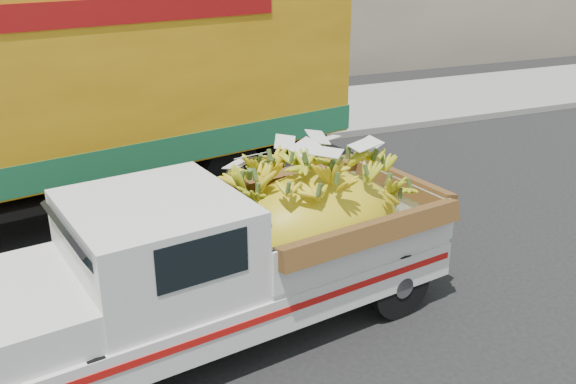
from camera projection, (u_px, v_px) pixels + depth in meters
name	position (u px, v px, depth m)	size (l,w,h in m)	color
curb	(73.00, 168.00, 12.60)	(60.00, 0.25, 0.15)	gray
sidewalk	(63.00, 139.00, 14.39)	(60.00, 4.00, 0.14)	gray
pickup_truck	(258.00, 246.00, 7.40)	(5.43, 2.71, 1.82)	black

